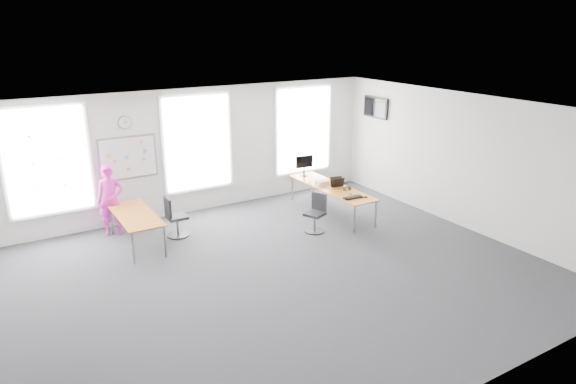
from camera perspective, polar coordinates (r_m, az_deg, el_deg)
floor at (r=9.52m, az=-2.27°, el=-9.40°), size 10.00×10.00×0.00m
ceiling at (r=8.55m, az=-2.52°, el=8.71°), size 10.00×10.00×0.00m
wall_back at (r=12.44m, az=-11.33°, el=4.35°), size 10.00×0.00×10.00m
wall_front at (r=6.03m, az=16.66°, el=-11.51°), size 10.00×0.00×10.00m
wall_right at (r=12.04m, az=18.99°, el=3.24°), size 0.00×10.00×10.00m
window_left at (r=11.74m, az=-25.20°, el=3.13°), size 1.60×0.06×2.20m
window_mid at (r=12.47m, az=-10.04°, el=5.40°), size 1.60×0.06×2.20m
window_right at (r=13.80m, az=1.70°, el=6.91°), size 1.60×0.06×2.20m
desk_right at (r=12.41m, az=4.84°, el=0.39°), size 0.73×2.72×0.66m
desk_left at (r=11.03m, az=-16.59°, el=-2.65°), size 0.75×1.87×0.68m
chair_right at (r=11.38m, az=3.12°, el=-2.56°), size 0.51×0.51×0.85m
chair_left at (r=11.34m, az=-12.47°, el=-2.95°), size 0.48×0.48×0.91m
person at (r=11.69m, az=-19.09°, el=-0.89°), size 0.65×0.52×1.56m
whiteboard at (r=12.03m, az=-17.33°, el=3.65°), size 1.20×0.03×0.90m
wall_clock at (r=11.87m, az=-17.70°, el=7.38°), size 0.30×0.04×0.30m
tv at (r=13.91m, az=9.73°, el=9.25°), size 0.06×0.90×0.55m
keyboard at (r=11.65m, az=7.24°, el=-0.61°), size 0.49×0.23×0.02m
mouse at (r=11.71m, az=8.66°, el=-0.54°), size 0.08×0.11×0.04m
lens_cap at (r=11.90m, az=7.01°, el=-0.24°), size 0.06×0.06×0.01m
headphones at (r=12.12m, az=6.56°, el=0.35°), size 0.18×0.10×0.11m
laptop_sleeve at (r=12.36m, az=5.49°, el=1.10°), size 0.31×0.22×0.25m
paper_stack at (r=12.53m, az=3.80°, el=1.04°), size 0.31×0.24×0.10m
monitor at (r=13.20m, az=1.83°, el=3.17°), size 0.48×0.19×0.53m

